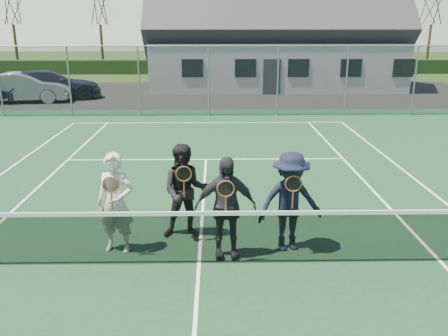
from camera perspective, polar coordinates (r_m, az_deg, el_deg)
The scene contains 14 objects.
ground at distance 27.48m, azimuth -1.66°, elevation 8.80°, with size 220.00×220.00×0.00m, color #264117.
court_surface at distance 8.20m, azimuth -3.01°, elevation -11.44°, with size 30.00×30.00×0.02m, color #14381E.
tarmac_carpark at distance 27.82m, azimuth -10.02°, elevation 8.66°, with size 40.00×12.00×0.01m, color black.
hedge_row at distance 39.35m, azimuth -1.49°, elevation 12.08°, with size 40.00×1.20×1.10m, color #193110.
car_b at distance 26.76m, azimuth -22.90°, elevation 8.90°, with size 1.60×4.59×1.51m, color #979A9F.
car_c at distance 27.18m, azimuth -20.34°, elevation 9.33°, with size 2.18×5.37×1.56m, color black.
court_markings at distance 8.19m, azimuth -3.01°, elevation -11.35°, with size 11.03×23.83×0.01m.
tennis_net at distance 7.96m, azimuth -3.07°, elevation -8.09°, with size 11.68×0.08×1.10m.
perimeter_fence at distance 20.84m, azimuth -1.87°, elevation 10.41°, with size 30.07×0.07×3.02m.
clubhouse at distance 31.42m, azimuth 6.00°, elevation 17.04°, with size 15.60×8.20×7.70m.
player_a at distance 8.46m, azimuth -12.89°, elevation -4.14°, with size 0.72×0.55×1.80m.
player_b at distance 8.84m, azimuth -4.68°, elevation -2.83°, with size 0.89×0.70×1.80m.
player_c at distance 8.07m, azimuth 0.17°, elevation -4.75°, with size 1.08×0.53×1.80m.
player_d at distance 8.39m, azimuth 7.94°, elevation -4.06°, with size 1.27×0.88×1.80m.
Camera 1 is at (0.29, -7.20, 3.91)m, focal length 38.00 mm.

